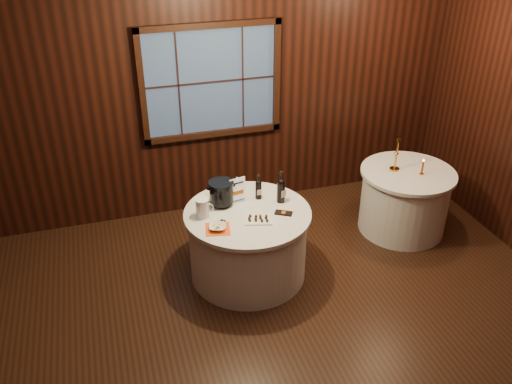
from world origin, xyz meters
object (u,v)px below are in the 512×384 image
object	(u,v)px
sign_stand	(237,193)
port_bottle_right	(281,189)
main_table	(248,243)
cracker_bowl	(218,227)
ice_bucket	(221,193)
chocolate_plate	(258,219)
chocolate_box	(284,213)
brass_candlestick	(396,158)
glass_pitcher	(202,208)
port_bottle_left	(258,188)
red_candle	(422,169)
side_table	(404,200)
grape_bunch	(222,223)

from	to	relation	value
sign_stand	port_bottle_right	distance (m)	0.45
main_table	cracker_bowl	size ratio (longest dim) A/B	7.86
ice_bucket	chocolate_plate	distance (m)	0.49
ice_bucket	chocolate_box	bearing A→B (deg)	-32.48
ice_bucket	brass_candlestick	xyz separation A→B (m)	(2.07, 0.17, 0.01)
main_table	glass_pitcher	bearing A→B (deg)	173.80
chocolate_plate	chocolate_box	world-z (taller)	chocolate_plate
cracker_bowl	brass_candlestick	bearing A→B (deg)	15.07
sign_stand	brass_candlestick	bearing A→B (deg)	-8.10
ice_bucket	port_bottle_left	bearing A→B (deg)	1.98
main_table	port_bottle_right	world-z (taller)	port_bottle_right
sign_stand	red_candle	size ratio (longest dim) A/B	1.52
chocolate_box	brass_candlestick	world-z (taller)	brass_candlestick
port_bottle_left	chocolate_plate	bearing A→B (deg)	-105.67
chocolate_box	sign_stand	bearing A→B (deg)	167.16
sign_stand	red_candle	world-z (taller)	sign_stand
side_table	cracker_bowl	xyz separation A→B (m)	(-2.36, -0.52, 0.41)
main_table	glass_pitcher	xyz separation A→B (m)	(-0.44, 0.05, 0.48)
sign_stand	red_candle	xyz separation A→B (m)	(2.14, -0.03, -0.02)
chocolate_box	red_candle	size ratio (longest dim) A/B	0.93
chocolate_plate	cracker_bowl	distance (m)	0.41
chocolate_plate	chocolate_box	xyz separation A→B (m)	(0.28, 0.05, -0.01)
main_table	ice_bucket	world-z (taller)	ice_bucket
port_bottle_left	grape_bunch	distance (m)	0.62
glass_pitcher	red_candle	distance (m)	2.55
side_table	port_bottle_right	xyz separation A→B (m)	(-1.62, -0.21, 0.53)
glass_pitcher	side_table	bearing A→B (deg)	25.82
port_bottle_left	red_candle	size ratio (longest dim) A/B	1.47
port_bottle_left	chocolate_box	bearing A→B (deg)	-65.78
brass_candlestick	port_bottle_left	bearing A→B (deg)	-174.67
glass_pitcher	brass_candlestick	bearing A→B (deg)	28.18
sign_stand	grape_bunch	xyz separation A→B (m)	(-0.26, -0.37, -0.08)
red_candle	main_table	bearing A→B (deg)	-174.77
chocolate_box	cracker_bowl	size ratio (longest dim) A/B	1.06
port_bottle_right	brass_candlestick	world-z (taller)	brass_candlestick
chocolate_plate	brass_candlestick	size ratio (longest dim) A/B	0.76
port_bottle_left	side_table	bearing A→B (deg)	4.20
port_bottle_left	red_candle	distance (m)	1.91
main_table	side_table	xyz separation A→B (m)	(2.00, 0.30, 0.00)
glass_pitcher	cracker_bowl	xyz separation A→B (m)	(0.09, -0.26, -0.08)
chocolate_box	glass_pitcher	distance (m)	0.80
port_bottle_right	red_candle	distance (m)	1.72
chocolate_box	cracker_bowl	bearing A→B (deg)	-142.47
glass_pitcher	cracker_bowl	size ratio (longest dim) A/B	1.21
chocolate_plate	glass_pitcher	size ratio (longest dim) A/B	1.55
side_table	chocolate_box	world-z (taller)	chocolate_box
brass_candlestick	red_candle	world-z (taller)	brass_candlestick
side_table	brass_candlestick	size ratio (longest dim) A/B	2.69
main_table	brass_candlestick	xyz separation A→B (m)	(1.86, 0.38, 0.53)
side_table	cracker_bowl	distance (m)	2.45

